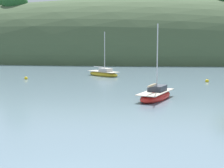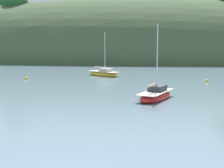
{
  "view_description": "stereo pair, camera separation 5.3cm",
  "coord_description": "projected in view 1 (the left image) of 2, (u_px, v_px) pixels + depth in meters",
  "views": [
    {
      "loc": [
        2.67,
        -10.25,
        5.12
      ],
      "look_at": [
        0.0,
        20.0,
        1.2
      ],
      "focal_mm": 55.85,
      "sensor_mm": 36.0,
      "label": 1
    },
    {
      "loc": [
        2.72,
        -10.24,
        5.12
      ],
      "look_at": [
        0.0,
        20.0,
        1.2
      ],
      "focal_mm": 55.85,
      "sensor_mm": 36.0,
      "label": 2
    }
  ],
  "objects": [
    {
      "name": "mooring_buoy_channel",
      "position": [
        207.0,
        81.0,
        41.78
      ],
      "size": [
        0.44,
        0.44,
        0.54
      ],
      "color": "yellow",
      "rests_on": "ground"
    },
    {
      "name": "sailboat_yellow_far",
      "position": [
        156.0,
        95.0,
        29.82
      ],
      "size": [
        3.77,
        5.79,
        6.62
      ],
      "color": "red",
      "rests_on": "ground"
    },
    {
      "name": "far_shoreline_hill",
      "position": [
        132.0,
        60.0,
        84.29
      ],
      "size": [
        150.0,
        36.0,
        32.41
      ],
      "color": "#425638",
      "rests_on": "ground"
    },
    {
      "name": "sailboat_blue_center",
      "position": [
        104.0,
        74.0,
        48.79
      ],
      "size": [
        5.23,
        4.76,
        6.32
      ],
      "color": "gold",
      "rests_on": "ground"
    },
    {
      "name": "mooring_buoy_inner",
      "position": [
        26.0,
        78.0,
        44.78
      ],
      "size": [
        0.44,
        0.44,
        0.54
      ],
      "color": "yellow",
      "rests_on": "ground"
    }
  ]
}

